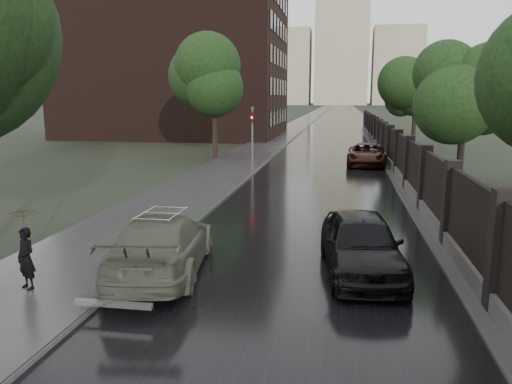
% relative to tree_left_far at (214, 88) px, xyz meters
% --- Properties ---
extents(road, '(8.00, 420.00, 0.02)m').
position_rel_tree_left_far_xyz_m(road, '(8.00, 160.00, -5.23)').
color(road, black).
rests_on(road, ground).
extents(sidewalk_left, '(4.00, 420.00, 0.16)m').
position_rel_tree_left_far_xyz_m(sidewalk_left, '(2.00, 160.00, -5.16)').
color(sidewalk_left, '#2D2D2D').
rests_on(sidewalk_left, ground).
extents(verge_right, '(3.00, 420.00, 0.08)m').
position_rel_tree_left_far_xyz_m(verge_right, '(13.50, 160.00, -5.20)').
color(verge_right, '#2D2D2D').
rests_on(verge_right, ground).
extents(fence_right, '(0.45, 75.72, 2.70)m').
position_rel_tree_left_far_xyz_m(fence_right, '(12.60, 2.01, -4.23)').
color(fence_right, '#383533').
rests_on(fence_right, ground).
extents(tree_left_far, '(4.25, 4.25, 7.39)m').
position_rel_tree_left_far_xyz_m(tree_left_far, '(0.00, 0.00, 0.00)').
color(tree_left_far, black).
rests_on(tree_left_far, ground).
extents(tree_right_b, '(4.08, 4.08, 7.01)m').
position_rel_tree_left_far_xyz_m(tree_right_b, '(15.50, -8.00, -0.29)').
color(tree_right_b, black).
rests_on(tree_right_b, ground).
extents(tree_right_c, '(4.08, 4.08, 7.01)m').
position_rel_tree_left_far_xyz_m(tree_right_c, '(15.50, 10.00, -0.29)').
color(tree_right_c, black).
rests_on(tree_right_c, ground).
extents(traffic_light, '(0.16, 0.32, 4.00)m').
position_rel_tree_left_far_xyz_m(traffic_light, '(3.70, -5.01, -2.84)').
color(traffic_light, '#59595E').
rests_on(traffic_light, ground).
extents(brick_building, '(24.00, 18.00, 20.00)m').
position_rel_tree_left_far_xyz_m(brick_building, '(-10.00, 22.00, 4.76)').
color(brick_building, black).
rests_on(brick_building, ground).
extents(stalinist_tower, '(92.00, 30.00, 159.00)m').
position_rel_tree_left_far_xyz_m(stalinist_tower, '(8.00, 270.00, 33.14)').
color(stalinist_tower, tan).
rests_on(stalinist_tower, ground).
extents(volga_sedan, '(2.90, 5.66, 1.57)m').
position_rel_tree_left_far_xyz_m(volga_sedan, '(4.61, -23.83, -4.46)').
color(volga_sedan, '#4F5544').
rests_on(volga_sedan, ground).
extents(car_right_near, '(2.43, 4.95, 1.62)m').
position_rel_tree_left_far_xyz_m(car_right_near, '(9.79, -23.03, -4.43)').
color(car_right_near, black).
rests_on(car_right_near, ground).
extents(car_right_far, '(2.73, 5.51, 1.50)m').
position_rel_tree_left_far_xyz_m(car_right_far, '(10.93, -1.34, -4.49)').
color(car_right_far, black).
rests_on(car_right_far, ground).
extents(pedestrian_umbrella, '(1.14, 1.15, 2.30)m').
position_rel_tree_left_far_xyz_m(pedestrian_umbrella, '(2.03, -25.84, -3.55)').
color(pedestrian_umbrella, black).
rests_on(pedestrian_umbrella, sidewalk_left).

